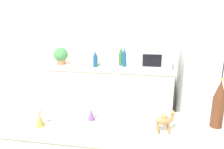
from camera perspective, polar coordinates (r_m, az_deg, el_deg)
name	(u,v)px	position (r m, az deg, el deg)	size (l,w,h in m)	color
wall_back	(131,41)	(3.61, 4.96, 8.66)	(8.00, 0.06, 2.55)	silver
back_counter	(111,94)	(3.51, -0.37, -5.10)	(1.91, 0.63, 0.93)	silver
refrigerator	(214,75)	(3.40, 25.05, -0.18)	(0.91, 0.73, 1.73)	white
potted_plant	(61,55)	(3.56, -13.21, 4.91)	(0.23, 0.23, 0.27)	#9E6B47
paper_towel_roll	(76,57)	(3.45, -9.50, 4.60)	(0.11, 0.11, 0.27)	white
microwave	(155,58)	(3.32, 11.13, 4.21)	(0.48, 0.37, 0.28)	#B2B5BA
back_bottle_0	(121,56)	(3.40, 2.40, 4.76)	(0.08, 0.08, 0.30)	#2D6033
back_bottle_1	(97,57)	(3.47, -3.91, 4.68)	(0.08, 0.08, 0.26)	#B2B7BC
back_bottle_2	(124,57)	(3.32, 3.25, 4.53)	(0.06, 0.06, 0.30)	navy
back_bottle_3	(95,59)	(3.30, -4.41, 4.06)	(0.07, 0.07, 0.25)	navy
wine_bottle	(218,104)	(1.55, 26.05, -7.04)	(0.08, 0.08, 0.32)	#562D19
camel_figurine	(165,120)	(1.39, 13.58, -11.48)	(0.12, 0.07, 0.15)	olive
wise_man_figurine_blue	(40,119)	(1.52, -18.36, -10.88)	(0.05, 0.05, 0.12)	#B28933
wise_man_figurine_crimson	(91,113)	(1.53, -5.44, -10.05)	(0.05, 0.05, 0.12)	#6B4784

